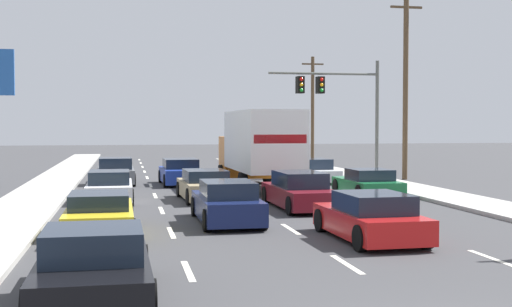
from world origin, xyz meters
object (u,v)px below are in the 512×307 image
object	(u,v)px
car_black	(94,267)
car_red	(370,218)
car_silver	(313,172)
utility_pole_far	(313,107)
car_gray	(116,172)
car_yellow	(100,215)
traffic_signal_mast	(333,94)
car_maroon	(299,192)
car_blue	(181,173)
car_navy	(227,203)
box_truck	(259,145)
car_white	(110,188)
car_tan	(205,186)
utility_pole_mid	(406,86)
car_green	(368,184)

from	to	relation	value
car_black	car_red	size ratio (longest dim) A/B	0.99
car_black	car_silver	xyz separation A→B (m)	(10.16, 22.06, 0.01)
car_silver	utility_pole_far	world-z (taller)	utility_pole_far
car_gray	car_yellow	xyz separation A→B (m)	(-0.23, -15.87, -0.06)
utility_pole_far	traffic_signal_mast	bearing A→B (deg)	-101.93
car_maroon	car_gray	bearing A→B (deg)	120.14
car_silver	car_blue	bearing A→B (deg)	-179.82
car_navy	car_maroon	size ratio (longest dim) A/B	0.92
box_truck	traffic_signal_mast	size ratio (longest dim) A/B	1.28
car_white	traffic_signal_mast	size ratio (longest dim) A/B	0.65
car_white	car_yellow	xyz separation A→B (m)	(-0.10, -7.85, -0.03)
car_blue	car_red	xyz separation A→B (m)	(3.49, -17.31, -0.03)
car_white	car_red	xyz separation A→B (m)	(6.82, -10.14, 0.01)
car_maroon	utility_pole_far	xyz separation A→B (m)	(9.04, 30.17, 3.81)
utility_pole_far	car_tan	bearing A→B (deg)	-114.04
utility_pole_mid	utility_pole_far	world-z (taller)	utility_pole_mid
car_blue	car_gray	bearing A→B (deg)	165.17
car_tan	car_red	xyz separation A→B (m)	(3.10, -10.05, 0.01)
car_gray	car_tan	bearing A→B (deg)	-66.16
car_yellow	car_tan	size ratio (longest dim) A/B	1.07
car_blue	car_red	distance (m)	17.66
car_tan	car_red	size ratio (longest dim) A/B	1.00
car_black	box_truck	bearing A→B (deg)	70.55
car_maroon	utility_pole_mid	xyz separation A→B (m)	(8.92, 11.29, 4.52)
car_gray	car_blue	size ratio (longest dim) A/B	1.04
car_blue	car_silver	size ratio (longest dim) A/B	1.01
car_red	car_black	bearing A→B (deg)	-145.16
car_maroon	utility_pole_far	world-z (taller)	utility_pole_far
car_yellow	car_blue	distance (m)	15.41
traffic_signal_mast	car_silver	bearing A→B (deg)	-124.03
car_white	utility_pole_mid	xyz separation A→B (m)	(15.63, 7.98, 4.56)
car_blue	car_navy	world-z (taller)	same
car_blue	car_green	bearing A→B (deg)	-45.19
car_tan	car_red	distance (m)	10.51
car_maroon	car_yellow	bearing A→B (deg)	-146.28
car_red	utility_pole_far	bearing A→B (deg)	76.44
car_white	car_tan	distance (m)	3.72
car_blue	car_red	size ratio (longest dim) A/B	0.98
car_yellow	car_navy	size ratio (longest dim) A/B	1.02
car_yellow	car_maroon	bearing A→B (deg)	33.72
car_tan	car_green	size ratio (longest dim) A/B	1.04
box_truck	utility_pole_mid	world-z (taller)	utility_pole_mid
car_white	car_navy	xyz separation A→B (m)	(3.62, -6.39, 0.03)
car_navy	car_yellow	bearing A→B (deg)	-158.63
car_blue	car_tan	bearing A→B (deg)	-86.91
box_truck	traffic_signal_mast	bearing A→B (deg)	48.34
box_truck	car_red	world-z (taller)	box_truck
car_maroon	utility_pole_far	bearing A→B (deg)	73.33
box_truck	car_maroon	size ratio (longest dim) A/B	1.80
car_gray	box_truck	bearing A→B (deg)	-31.76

